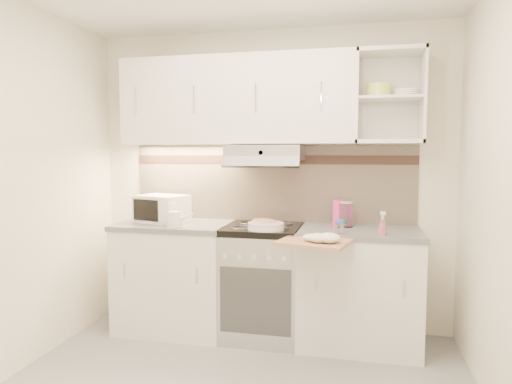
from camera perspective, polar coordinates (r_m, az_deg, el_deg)
room_shell at (r=2.87m, az=-2.00°, el=7.85°), size 3.04×2.84×2.52m
base_cabinet_left at (r=3.95m, az=-10.03°, el=-10.56°), size 0.90×0.60×0.86m
worktop_left at (r=3.85m, az=-10.13°, el=-4.10°), size 0.92×0.62×0.04m
base_cabinet_right at (r=3.66m, az=12.71°, el=-11.83°), size 0.90×0.60×0.86m
worktop_right at (r=3.56m, az=12.85°, el=-4.88°), size 0.92×0.62×0.04m
electric_range at (r=3.73m, az=0.89°, el=-11.08°), size 0.60×0.60×0.90m
microwave at (r=3.90m, az=-11.70°, el=-2.04°), size 0.47×0.40×0.23m
watering_can at (r=3.62m, az=-10.08°, el=-3.28°), size 0.22×0.11×0.19m
plate_stack at (r=3.46m, az=1.26°, el=-4.27°), size 0.28×0.28×0.06m
bread_loaf at (r=3.67m, az=0.87°, el=-3.80°), size 0.17×0.17×0.04m
pink_pitcher at (r=3.70m, az=10.37°, el=-2.54°), size 0.11×0.10×0.21m
glass_jar at (r=3.62m, az=11.20°, el=-2.69°), size 0.11×0.11×0.21m
spice_jar at (r=3.33m, az=10.42°, el=-4.29°), size 0.07×0.07×0.10m
spray_bottle at (r=3.33m, az=15.53°, el=-4.04°), size 0.07×0.07×0.18m
cutting_board at (r=3.17m, az=7.42°, el=-6.17°), size 0.54×0.51×0.03m
dish_towel at (r=3.11m, az=8.19°, el=-5.48°), size 0.32×0.29×0.07m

